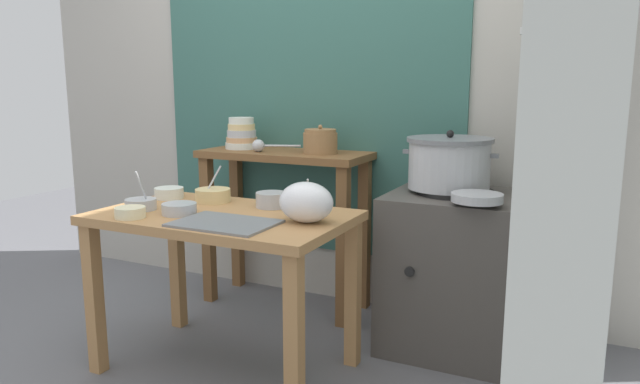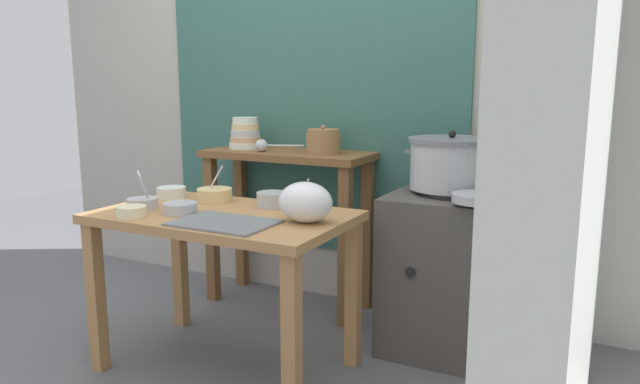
# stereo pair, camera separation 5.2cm
# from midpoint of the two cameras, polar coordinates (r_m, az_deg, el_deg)

# --- Properties ---
(ground_plane) EXTENTS (9.00, 9.00, 0.00)m
(ground_plane) POSITION_cam_midpoint_polar(r_m,az_deg,el_deg) (2.78, -8.24, -16.79)
(ground_plane) COLOR slate
(wall_back) EXTENTS (4.40, 0.12, 2.60)m
(wall_back) POSITION_cam_midpoint_polar(r_m,az_deg,el_deg) (3.39, 3.28, 11.02)
(wall_back) COLOR #B2ADA3
(wall_back) RESTS_ON ground
(wall_right) EXTENTS (0.30, 3.20, 2.60)m
(wall_right) POSITION_cam_midpoint_polar(r_m,az_deg,el_deg) (2.21, 26.10, 10.22)
(wall_right) COLOR silver
(wall_right) RESTS_ON ground
(prep_table) EXTENTS (1.10, 0.66, 0.72)m
(prep_table) POSITION_cam_midpoint_polar(r_m,az_deg,el_deg) (2.60, -8.80, -4.39)
(prep_table) COLOR #B27F4C
(prep_table) RESTS_ON ground
(back_shelf_table) EXTENTS (0.96, 0.40, 0.90)m
(back_shelf_table) POSITION_cam_midpoint_polar(r_m,az_deg,el_deg) (3.32, -2.73, 0.21)
(back_shelf_table) COLOR brown
(back_shelf_table) RESTS_ON ground
(stove_block) EXTENTS (0.60, 0.61, 0.78)m
(stove_block) POSITION_cam_midpoint_polar(r_m,az_deg,el_deg) (2.92, 13.44, -7.52)
(stove_block) COLOR #4C4742
(stove_block) RESTS_ON ground
(steamer_pot) EXTENTS (0.45, 0.41, 0.28)m
(steamer_pot) POSITION_cam_midpoint_polar(r_m,az_deg,el_deg) (2.83, 13.19, 2.75)
(steamer_pot) COLOR #B7BABF
(steamer_pot) RESTS_ON stove_block
(clay_pot) EXTENTS (0.19, 0.19, 0.16)m
(clay_pot) POSITION_cam_midpoint_polar(r_m,az_deg,el_deg) (3.18, 0.78, 4.96)
(clay_pot) COLOR olive
(clay_pot) RESTS_ON back_shelf_table
(bowl_stack_enamel) EXTENTS (0.19, 0.19, 0.18)m
(bowl_stack_enamel) POSITION_cam_midpoint_polar(r_m,az_deg,el_deg) (3.45, -6.87, 5.59)
(bowl_stack_enamel) COLOR silver
(bowl_stack_enamel) RESTS_ON back_shelf_table
(ladle) EXTENTS (0.26, 0.13, 0.07)m
(ladle) POSITION_cam_midpoint_polar(r_m,az_deg,el_deg) (3.27, -5.10, 4.55)
(ladle) COLOR #B7BABF
(ladle) RESTS_ON back_shelf_table
(serving_tray) EXTENTS (0.40, 0.28, 0.01)m
(serving_tray) POSITION_cam_midpoint_polar(r_m,az_deg,el_deg) (2.36, -8.73, -2.99)
(serving_tray) COLOR slate
(serving_tray) RESTS_ON prep_table
(plastic_bag) EXTENTS (0.23, 0.18, 0.17)m
(plastic_bag) POSITION_cam_midpoint_polar(r_m,az_deg,el_deg) (2.35, -0.81, -1.00)
(plastic_bag) COLOR white
(plastic_bag) RESTS_ON prep_table
(wide_pan) EXTENTS (0.22, 0.22, 0.04)m
(wide_pan) POSITION_cam_midpoint_polar(r_m,az_deg,el_deg) (2.55, 15.73, -0.58)
(wide_pan) COLOR #B7BABF
(wide_pan) RESTS_ON stove_block
(prep_bowl_0) EXTENTS (0.15, 0.15, 0.05)m
(prep_bowl_0) POSITION_cam_midpoint_polar(r_m,az_deg,el_deg) (2.58, -12.95, -1.50)
(prep_bowl_0) COLOR #B7BABF
(prep_bowl_0) RESTS_ON prep_table
(prep_bowl_1) EXTENTS (0.13, 0.13, 0.05)m
(prep_bowl_1) POSITION_cam_midpoint_polar(r_m,az_deg,el_deg) (2.57, -17.42, -1.79)
(prep_bowl_1) COLOR beige
(prep_bowl_1) RESTS_ON prep_table
(prep_bowl_2) EXTENTS (0.14, 0.14, 0.07)m
(prep_bowl_2) POSITION_cam_midpoint_polar(r_m,az_deg,el_deg) (2.66, -4.14, -0.69)
(prep_bowl_2) COLOR #B7BABF
(prep_bowl_2) RESTS_ON prep_table
(prep_bowl_3) EXTENTS (0.14, 0.14, 0.18)m
(prep_bowl_3) POSITION_cam_midpoint_polar(r_m,az_deg,el_deg) (2.72, -16.43, -1.02)
(prep_bowl_3) COLOR #B7BABF
(prep_bowl_3) RESTS_ON prep_table
(prep_bowl_4) EXTENTS (0.14, 0.14, 0.05)m
(prep_bowl_4) POSITION_cam_midpoint_polar(r_m,az_deg,el_deg) (2.96, -13.83, 0.01)
(prep_bowl_4) COLOR silver
(prep_bowl_4) RESTS_ON prep_table
(prep_bowl_5) EXTENTS (0.17, 0.17, 0.17)m
(prep_bowl_5) POSITION_cam_midpoint_polar(r_m,az_deg,el_deg) (2.82, -9.74, -0.22)
(prep_bowl_5) COLOR #E5C684
(prep_bowl_5) RESTS_ON prep_table
(prep_bowl_6) EXTENTS (0.10, 0.10, 0.14)m
(prep_bowl_6) POSITION_cam_midpoint_polar(r_m,az_deg,el_deg) (2.64, -0.84, -0.86)
(prep_bowl_6) COLOR #B7BABF
(prep_bowl_6) RESTS_ON prep_table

